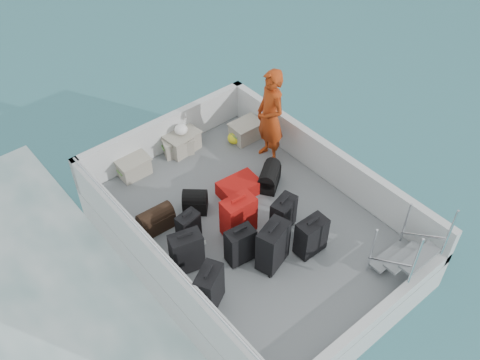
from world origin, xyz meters
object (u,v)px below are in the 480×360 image
object	(u,v)px
suitcase_4	(240,246)
suitcase_6	(311,237)
suitcase_2	(188,227)
crate_2	(182,142)
passenger	(270,117)
crate_3	(246,131)
crate_1	(178,146)
suitcase_3	(273,246)
suitcase_8	(239,188)
suitcase_7	(283,215)
suitcase_5	(238,217)
crate_0	(134,167)
suitcase_1	(187,252)
suitcase_0	(209,289)

from	to	relation	value
suitcase_4	suitcase_6	distance (m)	1.07
suitcase_4	suitcase_2	bearing A→B (deg)	120.20
crate_2	passenger	world-z (taller)	passenger
crate_3	crate_1	bearing A→B (deg)	158.03
suitcase_3	suitcase_4	xyz separation A→B (m)	(-0.32, 0.36, -0.07)
suitcase_4	crate_2	distance (m)	2.77
suitcase_8	crate_1	bearing A→B (deg)	10.74
crate_2	crate_3	xyz separation A→B (m)	(1.12, -0.49, -0.01)
suitcase_4	suitcase_7	bearing A→B (deg)	11.03
suitcase_5	passenger	bearing A→B (deg)	36.42
passenger	suitcase_4	bearing A→B (deg)	-40.10
crate_1	suitcase_6	bearing A→B (deg)	-86.30
crate_3	suitcase_2	bearing A→B (deg)	-149.92
crate_0	suitcase_7	bearing A→B (deg)	-66.14
suitcase_3	crate_0	xyz separation A→B (m)	(-0.54, 3.00, -0.23)
crate_0	passenger	xyz separation A→B (m)	(2.12, -1.17, 0.75)
suitcase_3	crate_1	xyz separation A→B (m)	(0.39, 3.00, -0.23)
suitcase_8	suitcase_1	bearing A→B (deg)	118.90
suitcase_5	suitcase_6	xyz separation A→B (m)	(0.59, -0.99, -0.03)
suitcase_5	suitcase_8	size ratio (longest dim) A/B	1.05
suitcase_4	crate_0	xyz separation A→B (m)	(-0.22, 2.64, -0.15)
crate_1	crate_2	distance (m)	0.10
suitcase_5	suitcase_7	xyz separation A→B (m)	(0.59, -0.38, -0.05)
suitcase_7	suitcase_1	bearing A→B (deg)	153.63
suitcase_3	suitcase_8	distance (m)	1.58
passenger	crate_2	bearing A→B (deg)	-125.14
crate_1	suitcase_2	bearing A→B (deg)	-120.28
suitcase_1	suitcase_7	bearing A→B (deg)	4.09
crate_0	crate_1	bearing A→B (deg)	0.00
suitcase_0	crate_0	xyz separation A→B (m)	(0.61, 2.98, -0.20)
suitcase_0	crate_3	world-z (taller)	suitcase_0
suitcase_2	crate_1	world-z (taller)	suitcase_2
crate_0	crate_1	xyz separation A→B (m)	(0.94, 0.00, -0.00)
suitcase_3	crate_2	world-z (taller)	suitcase_3
crate_1	passenger	world-z (taller)	passenger
suitcase_0	suitcase_2	xyz separation A→B (m)	(0.48, 1.17, -0.10)
suitcase_1	crate_0	bearing A→B (deg)	93.78
suitcase_5	suitcase_6	bearing A→B (deg)	-56.12
suitcase_2	suitcase_5	distance (m)	0.79
suitcase_8	crate_0	distance (m)	1.90
suitcase_6	suitcase_7	size ratio (longest dim) A/B	1.06
suitcase_0	suitcase_1	size ratio (longest dim) A/B	1.02
suitcase_2	crate_1	size ratio (longest dim) A/B	1.00
suitcase_0	suitcase_7	world-z (taller)	suitcase_0
suitcase_3	crate_0	size ratio (longest dim) A/B	1.47
suitcase_0	crate_1	bearing A→B (deg)	33.54
suitcase_1	passenger	xyz separation A→B (m)	(2.59, 1.09, 0.56)
suitcase_1	suitcase_5	world-z (taller)	suitcase_5
suitcase_5	crate_2	distance (m)	2.27
suitcase_3	crate_3	distance (m)	2.99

